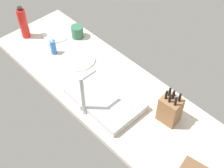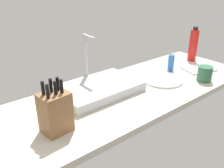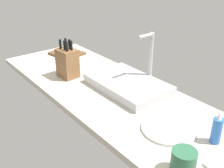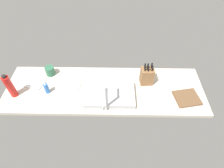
{
  "view_description": "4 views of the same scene",
  "coord_description": "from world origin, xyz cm",
  "px_view_note": "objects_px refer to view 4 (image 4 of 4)",
  "views": [
    {
      "loc": [
        -98.37,
        91.85,
        156.04
      ],
      "look_at": [
        -1.52,
        -0.16,
        9.71
      ],
      "focal_mm": 50.0,
      "sensor_mm": 36.0,
      "label": 1
    },
    {
      "loc": [
        -78.49,
        -92.52,
        66.22
      ],
      "look_at": [
        -4.25,
        -1.38,
        12.41
      ],
      "focal_mm": 39.25,
      "sensor_mm": 36.0,
      "label": 2
    },
    {
      "loc": [
        99.8,
        -85.3,
        75.64
      ],
      "look_at": [
        -5.46,
        -2.11,
        9.86
      ],
      "focal_mm": 44.19,
      "sensor_mm": 36.0,
      "label": 3
    },
    {
      "loc": [
        -9.44,
        119.08,
        143.11
      ],
      "look_at": [
        -7.52,
        2.14,
        12.69
      ],
      "focal_mm": 30.2,
      "sensor_mm": 36.0,
      "label": 4
    }
  ],
  "objects_px": {
    "knife_block": "(147,76)",
    "coffee_mug": "(50,71)",
    "faucet": "(106,97)",
    "cutting_board": "(187,98)",
    "water_bottle": "(10,86)",
    "dinner_plate": "(68,86)",
    "soap_bottle": "(46,88)",
    "dish_towel": "(33,83)",
    "sink_basin": "(110,94)"
  },
  "relations": [
    {
      "from": "soap_bottle",
      "to": "dish_towel",
      "type": "height_order",
      "value": "soap_bottle"
    },
    {
      "from": "cutting_board",
      "to": "water_bottle",
      "type": "distance_m",
      "value": 1.62
    },
    {
      "from": "faucet",
      "to": "knife_block",
      "type": "distance_m",
      "value": 0.51
    },
    {
      "from": "faucet",
      "to": "cutting_board",
      "type": "xyz_separation_m",
      "value": [
        -0.74,
        -0.13,
        -0.16
      ]
    },
    {
      "from": "dinner_plate",
      "to": "coffee_mug",
      "type": "bearing_deg",
      "value": -38.63
    },
    {
      "from": "water_bottle",
      "to": "sink_basin",
      "type": "bearing_deg",
      "value": 179.96
    },
    {
      "from": "water_bottle",
      "to": "dinner_plate",
      "type": "height_order",
      "value": "water_bottle"
    },
    {
      "from": "sink_basin",
      "to": "water_bottle",
      "type": "distance_m",
      "value": 0.9
    },
    {
      "from": "faucet",
      "to": "knife_block",
      "type": "bearing_deg",
      "value": -139.36
    },
    {
      "from": "faucet",
      "to": "knife_block",
      "type": "xyz_separation_m",
      "value": [
        -0.38,
        -0.33,
        -0.08
      ]
    },
    {
      "from": "water_bottle",
      "to": "coffee_mug",
      "type": "relative_size",
      "value": 2.74
    },
    {
      "from": "knife_block",
      "to": "dinner_plate",
      "type": "xyz_separation_m",
      "value": [
        0.77,
        0.06,
        -0.09
      ]
    },
    {
      "from": "faucet",
      "to": "dinner_plate",
      "type": "bearing_deg",
      "value": -33.94
    },
    {
      "from": "dinner_plate",
      "to": "coffee_mug",
      "type": "distance_m",
      "value": 0.26
    },
    {
      "from": "water_bottle",
      "to": "soap_bottle",
      "type": "bearing_deg",
      "value": -172.82
    },
    {
      "from": "faucet",
      "to": "soap_bottle",
      "type": "bearing_deg",
      "value": -17.84
    },
    {
      "from": "dish_towel",
      "to": "coffee_mug",
      "type": "height_order",
      "value": "coffee_mug"
    },
    {
      "from": "coffee_mug",
      "to": "soap_bottle",
      "type": "bearing_deg",
      "value": 96.44
    },
    {
      "from": "faucet",
      "to": "soap_bottle",
      "type": "relative_size",
      "value": 2.17
    },
    {
      "from": "sink_basin",
      "to": "water_bottle",
      "type": "relative_size",
      "value": 1.78
    },
    {
      "from": "sink_basin",
      "to": "dinner_plate",
      "type": "bearing_deg",
      "value": -16.17
    },
    {
      "from": "sink_basin",
      "to": "dish_towel",
      "type": "relative_size",
      "value": 2.18
    },
    {
      "from": "soap_bottle",
      "to": "dish_towel",
      "type": "xyz_separation_m",
      "value": [
        0.18,
        -0.11,
        -0.06
      ]
    },
    {
      "from": "coffee_mug",
      "to": "knife_block",
      "type": "bearing_deg",
      "value": 174.07
    },
    {
      "from": "knife_block",
      "to": "dish_towel",
      "type": "distance_m",
      "value": 1.13
    },
    {
      "from": "knife_block",
      "to": "water_bottle",
      "type": "distance_m",
      "value": 1.27
    },
    {
      "from": "sink_basin",
      "to": "water_bottle",
      "type": "xyz_separation_m",
      "value": [
        0.9,
        -0.0,
        0.1
      ]
    },
    {
      "from": "soap_bottle",
      "to": "coffee_mug",
      "type": "xyz_separation_m",
      "value": [
        0.03,
        -0.24,
        -0.01
      ]
    },
    {
      "from": "coffee_mug",
      "to": "water_bottle",
      "type": "bearing_deg",
      "value": 45.57
    },
    {
      "from": "coffee_mug",
      "to": "dish_towel",
      "type": "bearing_deg",
      "value": 41.55
    },
    {
      "from": "faucet",
      "to": "water_bottle",
      "type": "distance_m",
      "value": 0.89
    },
    {
      "from": "coffee_mug",
      "to": "dinner_plate",
      "type": "bearing_deg",
      "value": 141.37
    },
    {
      "from": "water_bottle",
      "to": "cutting_board",
      "type": "bearing_deg",
      "value": 179.39
    },
    {
      "from": "sink_basin",
      "to": "cutting_board",
      "type": "xyz_separation_m",
      "value": [
        -0.72,
        0.02,
        -0.02
      ]
    },
    {
      "from": "knife_block",
      "to": "coffee_mug",
      "type": "relative_size",
      "value": 2.5
    },
    {
      "from": "sink_basin",
      "to": "knife_block",
      "type": "height_order",
      "value": "knife_block"
    },
    {
      "from": "soap_bottle",
      "to": "dish_towel",
      "type": "bearing_deg",
      "value": -32.89
    },
    {
      "from": "faucet",
      "to": "coffee_mug",
      "type": "bearing_deg",
      "value": -35.6
    },
    {
      "from": "sink_basin",
      "to": "knife_block",
      "type": "relative_size",
      "value": 1.95
    },
    {
      "from": "sink_basin",
      "to": "soap_bottle",
      "type": "distance_m",
      "value": 0.59
    },
    {
      "from": "knife_block",
      "to": "dinner_plate",
      "type": "bearing_deg",
      "value": -0.77
    },
    {
      "from": "soap_bottle",
      "to": "coffee_mug",
      "type": "bearing_deg",
      "value": -83.56
    },
    {
      "from": "dinner_plate",
      "to": "dish_towel",
      "type": "relative_size",
      "value": 1.16
    },
    {
      "from": "faucet",
      "to": "dish_towel",
      "type": "relative_size",
      "value": 1.45
    },
    {
      "from": "soap_bottle",
      "to": "knife_block",
      "type": "bearing_deg",
      "value": -171.45
    },
    {
      "from": "faucet",
      "to": "cutting_board",
      "type": "relative_size",
      "value": 1.39
    },
    {
      "from": "sink_basin",
      "to": "dish_towel",
      "type": "distance_m",
      "value": 0.78
    },
    {
      "from": "dish_towel",
      "to": "dinner_plate",
      "type": "bearing_deg",
      "value": 174.87
    },
    {
      "from": "faucet",
      "to": "coffee_mug",
      "type": "distance_m",
      "value": 0.74
    },
    {
      "from": "cutting_board",
      "to": "soap_bottle",
      "type": "height_order",
      "value": "soap_bottle"
    }
  ]
}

